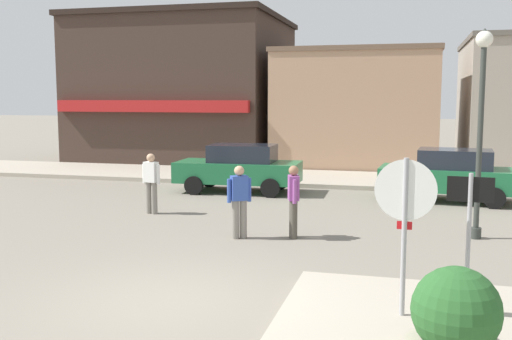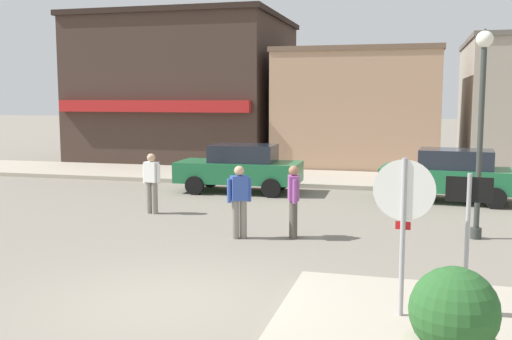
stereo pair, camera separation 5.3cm
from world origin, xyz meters
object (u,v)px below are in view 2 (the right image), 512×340
object	(u,v)px
one_way_sign	(467,230)
pedestrian_crossing_near	(239,199)
planter	(453,325)
parked_car_second	(451,175)
parked_car_nearest	(240,167)
stop_sign	(403,216)
lamp_post	(482,103)
pedestrian_kerb_side	(152,181)
pedestrian_crossing_far	(293,199)

from	to	relation	value
one_way_sign	pedestrian_crossing_near	bearing A→B (deg)	136.87
planter	parked_car_second	xyz separation A→B (m)	(0.61, 11.69, 0.25)
pedestrian_crossing_near	parked_car_nearest	bearing A→B (deg)	106.20
stop_sign	lamp_post	xyz separation A→B (m)	(1.48, 5.60, 1.44)
planter	parked_car_nearest	size ratio (longest dim) A/B	0.30
parked_car_second	pedestrian_kerb_side	distance (m)	8.77
parked_car_second	pedestrian_crossing_far	world-z (taller)	pedestrian_crossing_far
one_way_sign	parked_car_nearest	distance (m)	12.03
parked_car_nearest	parked_car_second	xyz separation A→B (m)	(6.56, -0.10, 0.00)
stop_sign	parked_car_nearest	world-z (taller)	stop_sign
stop_sign	pedestrian_kerb_side	distance (m)	9.23
planter	lamp_post	distance (m)	7.36
stop_sign	planter	xyz separation A→B (m)	(0.60, -1.30, -0.96)
one_way_sign	pedestrian_kerb_side	distance (m)	9.70
lamp_post	parked_car_nearest	bearing A→B (deg)	144.42
lamp_post	parked_car_nearest	distance (m)	8.68
parked_car_nearest	planter	bearing A→B (deg)	-63.21
pedestrian_crossing_near	pedestrian_crossing_far	bearing A→B (deg)	16.37
stop_sign	planter	size ratio (longest dim) A/B	1.88
parked_car_nearest	pedestrian_crossing_near	distance (m)	6.44
parked_car_second	pedestrian_crossing_far	distance (m)	6.80
stop_sign	one_way_sign	world-z (taller)	stop_sign
pedestrian_crossing_far	pedestrian_kerb_side	distance (m)	4.55
planter	pedestrian_crossing_far	size ratio (longest dim) A/B	0.76
stop_sign	pedestrian_crossing_near	size ratio (longest dim) A/B	1.43
planter	parked_car_second	world-z (taller)	parked_car_second
planter	lamp_post	xyz separation A→B (m)	(0.88, 6.90, 2.40)
one_way_sign	stop_sign	bearing A→B (deg)	-166.75
pedestrian_kerb_side	pedestrian_crossing_near	bearing A→B (deg)	-34.60
parked_car_nearest	pedestrian_kerb_side	bearing A→B (deg)	-107.03
stop_sign	pedestrian_crossing_near	xyz separation A→B (m)	(-3.56, 4.31, -0.65)
lamp_post	stop_sign	bearing A→B (deg)	-104.81
one_way_sign	parked_car_second	size ratio (longest dim) A/B	0.51
lamp_post	pedestrian_kerb_side	bearing A→B (deg)	174.29
planter	parked_car_second	distance (m)	11.71
stop_sign	parked_car_second	xyz separation A→B (m)	(1.20, 10.40, -0.71)
pedestrian_crossing_far	parked_car_second	bearing A→B (deg)	57.82
lamp_post	pedestrian_crossing_far	xyz separation A→B (m)	(-3.90, -0.96, -2.09)
planter	pedestrian_crossing_near	bearing A→B (deg)	126.55
parked_car_second	pedestrian_crossing_near	distance (m)	7.73
stop_sign	planter	bearing A→B (deg)	-65.23
one_way_sign	pedestrian_kerb_side	world-z (taller)	one_way_sign
one_way_sign	planter	xyz separation A→B (m)	(-0.24, -1.49, -0.77)
planter	parked_car_second	size ratio (longest dim) A/B	0.30
parked_car_nearest	pedestrian_kerb_side	xyz separation A→B (m)	(-1.25, -4.08, 0.06)
one_way_sign	parked_car_nearest	size ratio (longest dim) A/B	0.52
stop_sign	parked_car_second	bearing A→B (deg)	83.40
pedestrian_crossing_near	pedestrian_kerb_side	bearing A→B (deg)	145.40
lamp_post	pedestrian_crossing_near	bearing A→B (deg)	-165.59
stop_sign	parked_car_nearest	xyz separation A→B (m)	(-5.35, 10.49, -0.71)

